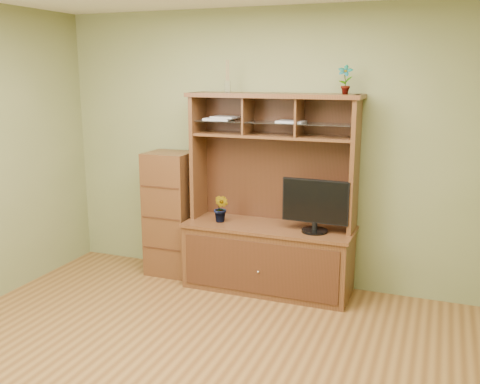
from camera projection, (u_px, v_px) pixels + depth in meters
The scene contains 8 objects.
room at pixel (178, 189), 3.46m from camera, with size 4.54×4.04×2.74m.
media_hutch at pixel (269, 237), 5.19m from camera, with size 1.66×0.61×1.90m.
monitor at pixel (315, 205), 4.87m from camera, with size 0.62×0.24×0.49m.
orchid_plant at pixel (221, 208), 5.22m from camera, with size 0.15×0.12×0.28m, color #30521C.
top_plant at pixel (345, 79), 4.70m from camera, with size 0.14×0.09×0.26m, color #3C6322.
reed_diffuser at pixel (228, 80), 5.10m from camera, with size 0.06×0.06×0.30m.
magazines at pixel (244, 119), 5.12m from camera, with size 1.00×0.21×0.04m.
side_cabinet at pixel (171, 213), 5.59m from camera, with size 0.46×0.42×1.29m.
Camera 1 is at (1.59, -3.01, 2.09)m, focal length 40.00 mm.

